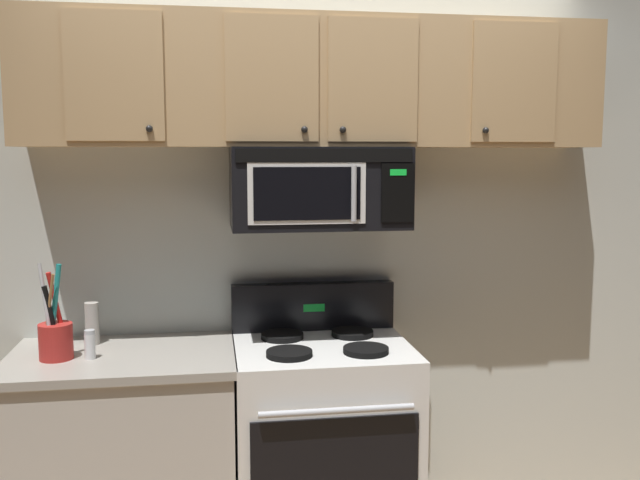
# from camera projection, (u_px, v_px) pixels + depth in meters

# --- Properties ---
(back_wall) EXTENTS (5.20, 0.10, 2.70)m
(back_wall) POSITION_uv_depth(u_px,v_px,m) (310.00, 232.00, 3.33)
(back_wall) COLOR silver
(back_wall) RESTS_ON ground_plane
(stove_range) EXTENTS (0.76, 0.69, 1.12)m
(stove_range) POSITION_uv_depth(u_px,v_px,m) (322.00, 441.00, 3.08)
(stove_range) COLOR white
(stove_range) RESTS_ON ground_plane
(over_range_microwave) EXTENTS (0.76, 0.43, 0.35)m
(over_range_microwave) POSITION_uv_depth(u_px,v_px,m) (318.00, 187.00, 3.06)
(over_range_microwave) COLOR black
(upper_cabinets) EXTENTS (2.50, 0.36, 0.55)m
(upper_cabinets) POSITION_uv_depth(u_px,v_px,m) (317.00, 83.00, 3.04)
(upper_cabinets) COLOR tan
(counter_segment) EXTENTS (0.93, 0.65, 0.90)m
(counter_segment) POSITION_uv_depth(u_px,v_px,m) (126.00, 456.00, 2.96)
(counter_segment) COLOR #BCB7AD
(counter_segment) RESTS_ON ground_plane
(utensil_crock_red) EXTENTS (0.13, 0.13, 0.39)m
(utensil_crock_red) POSITION_uv_depth(u_px,v_px,m) (55.00, 336.00, 2.82)
(utensil_crock_red) COLOR red
(utensil_crock_red) RESTS_ON counter_segment
(salt_shaker) EXTENTS (0.04, 0.04, 0.12)m
(salt_shaker) POSITION_uv_depth(u_px,v_px,m) (90.00, 345.00, 2.82)
(salt_shaker) COLOR white
(salt_shaker) RESTS_ON counter_segment
(pepper_mill) EXTENTS (0.06, 0.06, 0.18)m
(pepper_mill) POSITION_uv_depth(u_px,v_px,m) (92.00, 323.00, 3.03)
(pepper_mill) COLOR #B7B2A8
(pepper_mill) RESTS_ON counter_segment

